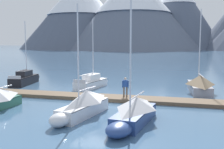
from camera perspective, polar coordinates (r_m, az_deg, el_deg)
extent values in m
plane|color=#426689|center=(20.61, -4.49, -7.44)|extent=(700.00, 700.00, 0.00)
cone|color=#4C566B|center=(213.73, -6.68, 12.52)|extent=(90.41, 90.41, 53.21)
cone|color=slate|center=(191.86, 4.44, 13.13)|extent=(92.80, 92.80, 52.70)
cone|color=#4C566B|center=(207.41, 13.40, 12.39)|extent=(66.91, 66.91, 51.99)
cube|color=brown|center=(24.28, -1.26, -4.88)|extent=(26.60, 2.40, 0.30)
cylinder|color=#38383D|center=(23.39, -1.92, -5.41)|extent=(25.53, 0.44, 0.24)
cylinder|color=#38383D|center=(25.19, -0.65, -4.52)|extent=(25.53, 0.44, 0.24)
cube|color=black|center=(34.46, -17.93, -1.16)|extent=(2.41, 5.34, 0.99)
ellipsoid|color=black|center=(37.09, -16.08, -0.55)|extent=(1.65, 2.06, 0.94)
cube|color=black|center=(34.40, -17.95, -0.41)|extent=(2.43, 5.25, 0.06)
cylinder|color=silver|center=(34.88, -17.62, 5.21)|extent=(0.10, 0.10, 6.61)
cylinder|color=silver|center=(33.87, -18.34, 0.89)|extent=(0.48, 2.54, 0.08)
cube|color=black|center=(34.47, -17.89, 0.23)|extent=(1.48, 2.47, 0.66)
cube|color=silver|center=(32.14, -19.80, -0.57)|extent=(1.46, 0.33, 0.36)
cube|color=white|center=(30.36, -4.45, -2.01)|extent=(2.45, 5.11, 0.86)
ellipsoid|color=white|center=(32.68, -2.12, -1.37)|extent=(1.58, 1.47, 0.81)
cube|color=slate|center=(30.31, -4.45, -1.28)|extent=(2.47, 5.02, 0.06)
cylinder|color=silver|center=(30.49, -4.01, 5.25)|extent=(0.10, 0.10, 6.79)
cylinder|color=silver|center=(29.44, -5.33, -0.02)|extent=(0.57, 2.84, 0.08)
cube|color=white|center=(30.36, -4.34, -0.54)|extent=(1.50, 2.37, 0.68)
cube|color=silver|center=(28.27, -6.85, -1.45)|extent=(1.46, 0.35, 0.36)
cube|color=silver|center=(18.97, -5.98, -7.34)|extent=(2.16, 5.17, 0.88)
ellipsoid|color=silver|center=(16.75, -10.95, -9.34)|extent=(1.37, 1.66, 0.84)
cube|color=slate|center=(18.88, -6.00, -6.15)|extent=(2.18, 5.07, 0.06)
cylinder|color=silver|center=(17.92, -7.12, 3.98)|extent=(0.10, 0.10, 6.63)
cylinder|color=silver|center=(19.16, -5.15, -2.98)|extent=(0.47, 2.30, 0.08)
pyramid|color=silver|center=(19.09, -5.43, -4.57)|extent=(2.23, 4.22, 0.85)
cube|color=navy|center=(17.39, 4.73, -8.75)|extent=(2.15, 5.04, 0.81)
ellipsoid|color=navy|center=(14.86, 1.47, -11.45)|extent=(1.58, 2.12, 0.77)
cube|color=#121D39|center=(17.29, 4.74, -7.58)|extent=(2.18, 4.95, 0.06)
cylinder|color=silver|center=(15.91, 3.92, 4.90)|extent=(0.10, 0.10, 7.45)
cylinder|color=silver|center=(17.66, 5.35, -4.39)|extent=(0.42, 2.98, 0.08)
pyramid|color=silver|center=(17.54, 5.12, -5.97)|extent=(2.29, 4.10, 0.76)
cube|color=#93939E|center=(29.10, 17.80, -2.69)|extent=(2.34, 5.97, 0.87)
ellipsoid|color=#93939E|center=(32.27, 17.04, -1.76)|extent=(1.70, 1.98, 0.82)
cube|color=#424247|center=(29.04, 17.83, -1.92)|extent=(2.37, 5.86, 0.06)
cylinder|color=silver|center=(29.37, 17.93, 5.62)|extent=(0.10, 0.10, 7.53)
cylinder|color=silver|center=(27.87, 18.20, -0.16)|extent=(0.40, 3.39, 0.08)
pyramid|color=#7A664C|center=(28.54, 17.98, -1.06)|extent=(2.48, 4.83, 0.93)
cylinder|color=brown|center=(24.01, 3.12, -3.61)|extent=(0.14, 0.14, 0.86)
cylinder|color=brown|center=(24.05, 2.51, -3.59)|extent=(0.14, 0.14, 0.86)
cube|color=#234793|center=(23.91, 2.82, -1.88)|extent=(0.39, 0.23, 0.60)
sphere|color=beige|center=(23.85, 2.83, -0.88)|extent=(0.22, 0.22, 0.22)
cylinder|color=#234793|center=(23.87, 3.41, -2.06)|extent=(0.09, 0.09, 0.62)
cylinder|color=#234793|center=(23.97, 2.24, -2.02)|extent=(0.09, 0.09, 0.62)
sphere|color=yellow|center=(22.50, -6.03, -5.76)|extent=(0.37, 0.37, 0.37)
cylinder|color=#262628|center=(22.45, -6.04, -5.19)|extent=(0.06, 0.06, 0.08)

